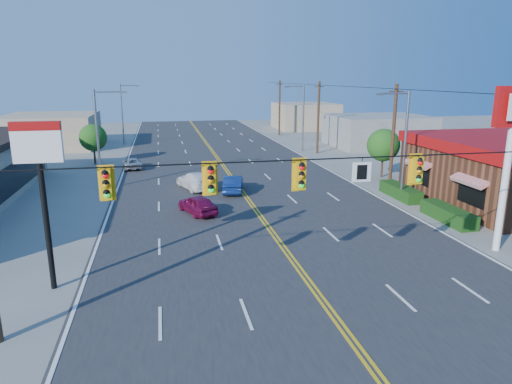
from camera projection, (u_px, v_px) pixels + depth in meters
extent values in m
plane|color=gray|center=(326.00, 307.00, 18.23)|extent=(160.00, 160.00, 0.00)
cube|color=#2D2D30|center=(240.00, 189.00, 37.19)|extent=(20.00, 120.00, 0.06)
cylinder|color=black|center=(332.00, 159.00, 16.75)|extent=(24.00, 0.05, 0.05)
cube|color=white|center=(362.00, 172.00, 17.13)|extent=(0.75, 0.04, 0.75)
cube|color=#D89E0C|center=(106.00, 184.00, 15.30)|extent=(0.55, 0.34, 1.25)
cube|color=#D89E0C|center=(210.00, 179.00, 16.00)|extent=(0.55, 0.34, 1.25)
cube|color=#D89E0C|center=(300.00, 175.00, 16.65)|extent=(0.55, 0.34, 1.25)
cube|color=#D89E0C|center=(417.00, 170.00, 17.59)|extent=(0.55, 0.34, 1.25)
cube|color=#194214|center=(422.00, 202.00, 31.79)|extent=(1.20, 9.00, 0.90)
cylinder|color=white|center=(504.00, 186.00, 23.35)|extent=(0.36, 0.36, 7.00)
cylinder|color=black|center=(47.00, 222.00, 19.10)|extent=(0.24, 0.24, 6.00)
cube|color=white|center=(38.00, 147.00, 18.31)|extent=(1.90, 0.30, 1.30)
cylinder|color=gray|center=(405.00, 147.00, 32.71)|extent=(0.20, 0.20, 8.00)
cylinder|color=gray|center=(395.00, 93.00, 31.56)|extent=(2.20, 0.12, 0.12)
cube|color=gray|center=(380.00, 94.00, 31.35)|extent=(0.50, 0.25, 0.15)
cylinder|color=gray|center=(303.00, 118.00, 55.48)|extent=(0.20, 0.20, 8.00)
cylinder|color=gray|center=(295.00, 86.00, 54.33)|extent=(2.20, 0.12, 0.12)
cube|color=gray|center=(286.00, 87.00, 54.12)|extent=(0.50, 0.25, 0.15)
cylinder|color=gray|center=(98.00, 141.00, 35.93)|extent=(0.20, 0.20, 8.00)
cylinder|color=gray|center=(109.00, 92.00, 35.21)|extent=(2.20, 0.12, 0.12)
cube|color=gray|center=(123.00, 92.00, 35.44)|extent=(0.50, 0.25, 0.15)
cylinder|color=gray|center=(122.00, 115.00, 60.59)|extent=(0.20, 0.20, 8.00)
cylinder|color=gray|center=(129.00, 85.00, 59.88)|extent=(2.20, 0.12, 0.12)
cube|color=gray|center=(137.00, 86.00, 60.11)|extent=(0.50, 0.25, 0.15)
cylinder|color=#47301E|center=(393.00, 137.00, 36.70)|extent=(0.28, 0.28, 8.40)
cylinder|color=#47301E|center=(318.00, 118.00, 53.77)|extent=(0.28, 0.28, 8.40)
cylinder|color=#47301E|center=(279.00, 108.00, 70.85)|extent=(0.28, 0.28, 8.40)
cylinder|color=#47301E|center=(382.00, 166.00, 41.53)|extent=(0.20, 0.20, 2.10)
sphere|color=#235B19|center=(383.00, 145.00, 41.06)|extent=(2.94, 2.94, 2.94)
cylinder|color=#47301E|center=(95.00, 155.00, 47.65)|extent=(0.20, 0.20, 2.00)
sphere|color=#235B19|center=(93.00, 138.00, 47.21)|extent=(2.80, 2.80, 2.80)
cube|color=gray|center=(378.00, 131.00, 60.06)|extent=(12.00, 10.00, 4.00)
cube|color=tan|center=(52.00, 131.00, 59.27)|extent=(11.00, 12.00, 4.20)
cube|color=tan|center=(305.00, 116.00, 80.29)|extent=(10.00, 10.00, 4.40)
imported|color=maroon|center=(197.00, 205.00, 30.33)|extent=(2.70, 3.95, 1.25)
imported|color=navy|center=(233.00, 184.00, 36.02)|extent=(2.24, 4.24, 1.33)
imported|color=white|center=(195.00, 181.00, 37.03)|extent=(3.21, 5.03, 1.36)
imported|color=#BBBBC1|center=(132.00, 164.00, 45.26)|extent=(2.13, 3.96, 1.06)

